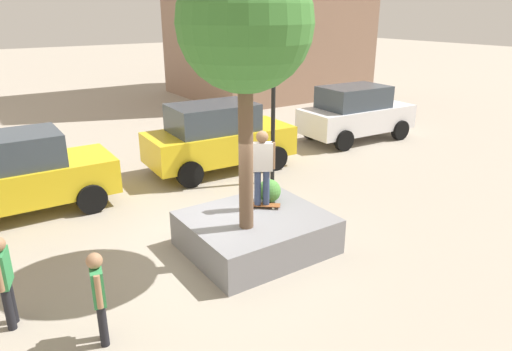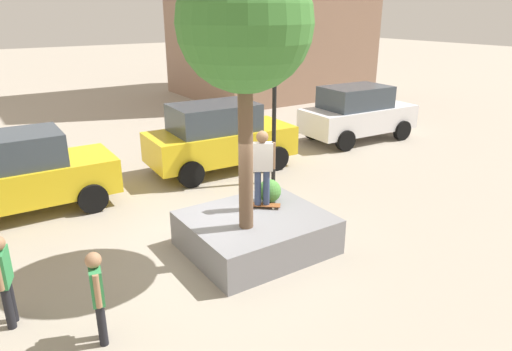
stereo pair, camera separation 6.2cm
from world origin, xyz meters
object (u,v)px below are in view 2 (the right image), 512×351
Objects in this scene: skateboard at (262,205)px; plaza_tree at (245,26)px; police_car at (357,113)px; bystander_watching at (97,292)px; planter_ledge at (256,232)px; sedan_parked at (219,137)px; passerby_with_bag at (3,275)px; traffic_light_corner at (274,72)px; taxi_cab at (19,174)px; skateboarder at (262,163)px.

plaza_tree is at bearing -142.84° from skateboard.
police_car is 2.98× the size of bystander_watching.
skateboard is (0.35, 0.29, 0.44)m from planter_ledge.
sedan_parked is 8.21m from passerby_with_bag.
traffic_light_corner is at bearing 50.40° from skateboard.
planter_ledge is at bearing -51.40° from taxi_cab.
plaza_tree is 10.69m from police_car.
planter_ledge is 0.61× the size of sedan_parked.
passerby_with_bag is (-5.06, -0.21, -0.86)m from skateboarder.
skateboarder is 0.35× the size of traffic_light_corner.
passerby_with_bag is (-12.79, -5.01, -0.14)m from police_car.
skateboard is 6.13m from taxi_cab.
bystander_watching reaches higher than skateboard.
skateboard is 0.17× the size of taxi_cab.
passerby_with_bag reaches higher than skateboard.
skateboarder reaches higher than passerby_with_bag.
plaza_tree is 6.81× the size of skateboard.
sedan_parked is at bearing 36.29° from passerby_with_bag.
plaza_tree is at bearing 14.78° from bystander_watching.
skateboard is at bearing 39.86° from planter_ledge.
skateboarder is 1.07× the size of bystander_watching.
skateboarder is at bearing 37.16° from plaza_tree.
taxi_cab is 0.95× the size of sedan_parked.
police_car is at bearing 31.82° from skateboard.
skateboarder is 3.89m from traffic_light_corner.
passerby_with_bag is (-0.89, -4.69, -0.11)m from taxi_cab.
plaza_tree reaches higher than bystander_watching.
sedan_parked is 6.18m from police_car.
sedan_parked is at bearing 71.47° from skateboard.
police_car is at bearing 32.34° from plaza_tree.
bystander_watching is at bearing -132.16° from sedan_parked.
police_car is 6.19m from traffic_light_corner.
passerby_with_bag is at bearing -157.86° from traffic_light_corner.
taxi_cab is 5.73m from sedan_parked.
planter_ledge is 9.59m from police_car.
sedan_parked is 8.20m from bystander_watching.
plaza_tree is 3.28× the size of bystander_watching.
skateboard is (0.79, 0.60, -3.76)m from plaza_tree.
sedan_parked is 1.02× the size of police_car.
sedan_parked is at bearing -178.57° from police_car.
sedan_parked is 2.92× the size of passerby_with_bag.
traffic_light_corner is 7.89m from bystander_watching.
skateboarder is at bearing 0.00° from skateboard.
sedan_parked is (5.73, 0.16, 0.04)m from taxi_cab.
police_car is (7.74, 4.80, 0.24)m from skateboard.
skateboarder is 0.35× the size of sedan_parked.
planter_ledge is 6.15m from taxi_cab.
traffic_light_corner reaches higher than sedan_parked.
taxi_cab is 4.78m from passerby_with_bag.
taxi_cab is (-4.17, 4.49, -0.75)m from skateboarder.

